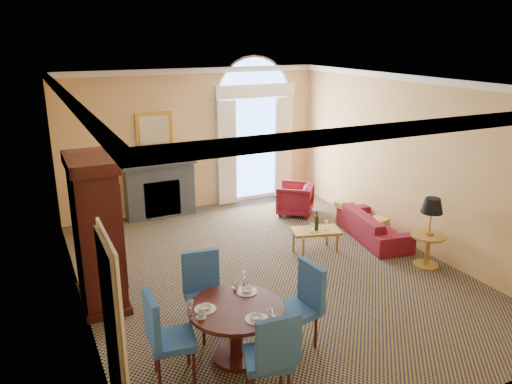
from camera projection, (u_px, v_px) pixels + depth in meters
name	position (u px, v px, depth m)	size (l,w,h in m)	color
ground	(269.00, 272.00, 8.56)	(7.50, 7.50, 0.00)	#111437
room_envelope	(250.00, 121.00, 8.36)	(6.04, 7.52, 3.45)	tan
armoire	(97.00, 235.00, 7.29)	(0.65, 1.16, 2.28)	black
dining_table	(236.00, 321.00, 6.11)	(1.18, 1.18, 0.94)	black
dining_chair_north	(205.00, 287.00, 6.71)	(0.57, 0.58, 1.14)	#255392
dining_chair_south	(273.00, 353.00, 5.33)	(0.63, 0.63, 1.14)	#255392
dining_chair_east	(303.00, 300.00, 6.38)	(0.59, 0.59, 1.14)	#255392
dining_chair_west	(163.00, 332.00, 5.69)	(0.58, 0.58, 1.14)	#255392
sofa	(373.00, 225.00, 9.89)	(1.90, 0.74, 0.55)	maroon
armchair	(295.00, 199.00, 11.23)	(0.75, 0.77, 0.70)	maroon
coffee_table	(316.00, 231.00, 9.23)	(0.98, 0.71, 0.81)	olive
side_table	(430.00, 224.00, 8.54)	(0.59, 0.59, 1.23)	olive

